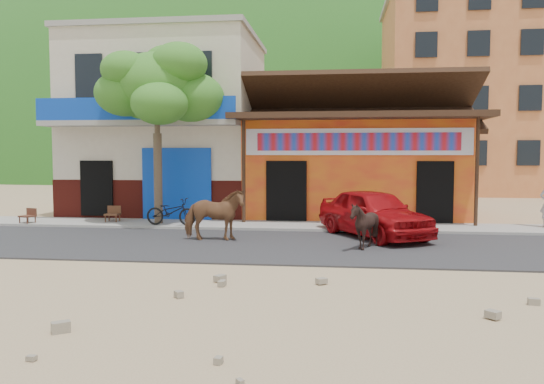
{
  "coord_description": "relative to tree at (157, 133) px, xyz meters",
  "views": [
    {
      "loc": [
        1.33,
        -11.27,
        2.43
      ],
      "look_at": [
        -0.42,
        3.0,
        1.4
      ],
      "focal_mm": 35.0,
      "sensor_mm": 36.0,
      "label": 1
    }
  ],
  "objects": [
    {
      "name": "cafe_building",
      "position": [
        -0.9,
        4.2,
        0.38
      ],
      "size": [
        7.0,
        6.0,
        7.0
      ],
      "primitive_type": "cube",
      "color": "beige",
      "rests_on": "ground"
    },
    {
      "name": "cow_tan",
      "position": [
        2.57,
        -2.82,
        -2.36
      ],
      "size": [
        1.77,
        0.95,
        1.43
      ],
      "primitive_type": "imported",
      "rotation": [
        0.0,
        0.0,
        1.68
      ],
      "color": "brown",
      "rests_on": "road"
    },
    {
      "name": "cow_dark",
      "position": [
        6.63,
        -3.66,
        -2.48
      ],
      "size": [
        1.33,
        1.25,
        1.19
      ],
      "primitive_type": "imported",
      "rotation": [
        0.0,
        0.0,
        -1.25
      ],
      "color": "black",
      "rests_on": "road"
    },
    {
      "name": "hillside",
      "position": [
        4.6,
        64.2,
        8.88
      ],
      "size": [
        100.0,
        40.0,
        24.0
      ],
      "primitive_type": "ellipsoid",
      "color": "#194C14",
      "rests_on": "ground"
    },
    {
      "name": "tree",
      "position": [
        0.0,
        0.0,
        0.0
      ],
      "size": [
        3.0,
        3.0,
        6.0
      ],
      "primitive_type": null,
      "color": "#2D721E",
      "rests_on": "sidewalk"
    },
    {
      "name": "ground",
      "position": [
        4.6,
        -5.8,
        -3.12
      ],
      "size": [
        120.0,
        120.0,
        0.0
      ],
      "primitive_type": "plane",
      "color": "#9E825B",
      "rests_on": "ground"
    },
    {
      "name": "dance_club",
      "position": [
        6.6,
        4.2,
        -1.32
      ],
      "size": [
        8.0,
        6.0,
        3.6
      ],
      "primitive_type": "cube",
      "color": "orange",
      "rests_on": "ground"
    },
    {
      "name": "apartment_front",
      "position": [
        13.6,
        18.2,
        2.88
      ],
      "size": [
        9.0,
        9.0,
        12.0
      ],
      "primitive_type": "cube",
      "color": "#CC723F",
      "rests_on": "ground"
    },
    {
      "name": "cafe_chair_right",
      "position": [
        -1.71,
        0.2,
        -2.5
      ],
      "size": [
        0.5,
        0.5,
        0.99
      ],
      "primitive_type": null,
      "rotation": [
        0.0,
        0.0,
        0.09
      ],
      "color": "#452817",
      "rests_on": "sidewalk"
    },
    {
      "name": "cafe_chair_left",
      "position": [
        -4.4,
        -0.5,
        -2.55
      ],
      "size": [
        0.52,
        0.52,
        0.91
      ],
      "primitive_type": null,
      "rotation": [
        0.0,
        0.0,
        -0.28
      ],
      "color": "#472517",
      "rests_on": "sidewalk"
    },
    {
      "name": "sidewalk",
      "position": [
        4.6,
        0.2,
        -3.06
      ],
      "size": [
        60.0,
        2.0,
        0.12
      ],
      "primitive_type": "cube",
      "color": "gray",
      "rests_on": "ground"
    },
    {
      "name": "scooter",
      "position": [
        0.6,
        -0.5,
        -2.56
      ],
      "size": [
        1.73,
        0.72,
        0.89
      ],
      "primitive_type": "imported",
      "rotation": [
        0.0,
        0.0,
        1.5
      ],
      "color": "black",
      "rests_on": "sidewalk"
    },
    {
      "name": "red_car",
      "position": [
        7.0,
        -1.63,
        -2.38
      ],
      "size": [
        3.53,
        4.37,
        1.4
      ],
      "primitive_type": "imported",
      "rotation": [
        0.0,
        0.0,
        0.54
      ],
      "color": "#A50B10",
      "rests_on": "road"
    },
    {
      "name": "road",
      "position": [
        4.6,
        -3.3,
        -3.1
      ],
      "size": [
        60.0,
        5.0,
        0.04
      ],
      "primitive_type": "cube",
      "color": "#28282B",
      "rests_on": "ground"
    }
  ]
}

